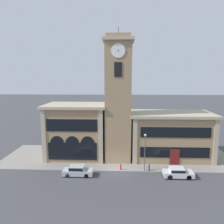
% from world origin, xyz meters
% --- Properties ---
extents(ground_plane, '(300.00, 300.00, 0.00)m').
position_xyz_m(ground_plane, '(0.00, 0.00, 0.00)').
color(ground_plane, '#424247').
extents(sidewalk_kerb, '(39.36, 11.95, 0.15)m').
position_xyz_m(sidewalk_kerb, '(0.00, 5.97, 0.07)').
color(sidewalk_kerb, gray).
rests_on(sidewalk_kerb, ground_plane).
extents(clock_tower, '(4.86, 4.86, 21.68)m').
position_xyz_m(clock_tower, '(0.00, 4.89, 10.29)').
color(clock_tower, '#9E7F5B').
rests_on(clock_tower, ground_plane).
extents(town_hall_left_wing, '(10.57, 7.84, 9.37)m').
position_xyz_m(town_hall_left_wing, '(-7.31, 6.34, 4.71)').
color(town_hall_left_wing, '#9E7F5B').
rests_on(town_hall_left_wing, ground_plane).
extents(town_hall_right_wing, '(14.00, 7.84, 8.00)m').
position_xyz_m(town_hall_right_wing, '(9.03, 6.35, 4.03)').
color(town_hall_right_wing, '#9E7F5B').
rests_on(town_hall_right_wing, ground_plane).
extents(parked_car_near, '(4.29, 1.75, 1.44)m').
position_xyz_m(parked_car_near, '(-5.69, -1.38, 0.74)').
color(parked_car_near, '#B2B7C1').
rests_on(parked_car_near, ground_plane).
extents(parked_car_mid, '(4.16, 1.91, 1.38)m').
position_xyz_m(parked_car_mid, '(8.50, -1.38, 0.73)').
color(parked_car_mid, silver).
rests_on(parked_car_mid, ground_plane).
extents(street_lamp, '(0.36, 0.36, 5.62)m').
position_xyz_m(street_lamp, '(4.04, 0.38, 3.85)').
color(street_lamp, '#4C4C51').
rests_on(street_lamp, sidewalk_kerb).
extents(bollard, '(0.18, 0.18, 1.06)m').
position_xyz_m(bollard, '(4.72, 0.27, 0.67)').
color(bollard, black).
rests_on(bollard, sidewalk_kerb).
extents(fire_hydrant, '(0.22, 0.22, 0.87)m').
position_xyz_m(fire_hydrant, '(0.49, 0.52, 0.57)').
color(fire_hydrant, red).
rests_on(fire_hydrant, sidewalk_kerb).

